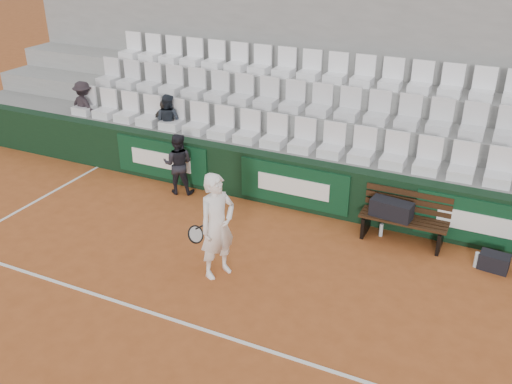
# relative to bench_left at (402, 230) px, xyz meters

# --- Properties ---
(ground) EXTENTS (80.00, 80.00, 0.00)m
(ground) POSITION_rel_bench_left_xyz_m (-1.96, -3.57, -0.23)
(ground) COLOR #AC5426
(ground) RESTS_ON ground
(court_baseline) EXTENTS (18.00, 0.06, 0.01)m
(court_baseline) POSITION_rel_bench_left_xyz_m (-1.96, -3.57, -0.22)
(court_baseline) COLOR white
(court_baseline) RESTS_ON ground
(back_barrier) EXTENTS (18.00, 0.34, 1.00)m
(back_barrier) POSITION_rel_bench_left_xyz_m (-1.90, 0.42, 0.28)
(back_barrier) COLOR black
(back_barrier) RESTS_ON ground
(grandstand_tier_front) EXTENTS (18.00, 0.95, 1.00)m
(grandstand_tier_front) POSITION_rel_bench_left_xyz_m (-1.96, 1.06, 0.28)
(grandstand_tier_front) COLOR gray
(grandstand_tier_front) RESTS_ON ground
(grandstand_tier_mid) EXTENTS (18.00, 0.95, 1.45)m
(grandstand_tier_mid) POSITION_rel_bench_left_xyz_m (-1.96, 2.01, 0.50)
(grandstand_tier_mid) COLOR gray
(grandstand_tier_mid) RESTS_ON ground
(grandstand_tier_back) EXTENTS (18.00, 0.95, 1.90)m
(grandstand_tier_back) POSITION_rel_bench_left_xyz_m (-1.96, 2.96, 0.72)
(grandstand_tier_back) COLOR #989895
(grandstand_tier_back) RESTS_ON ground
(grandstand_rear_wall) EXTENTS (18.00, 0.30, 4.40)m
(grandstand_rear_wall) POSITION_rel_bench_left_xyz_m (-1.96, 3.58, 1.98)
(grandstand_rear_wall) COLOR gray
(grandstand_rear_wall) RESTS_ON ground
(seat_row_front) EXTENTS (11.90, 0.44, 0.63)m
(seat_row_front) POSITION_rel_bench_left_xyz_m (-1.96, 0.88, 1.09)
(seat_row_front) COLOR white
(seat_row_front) RESTS_ON grandstand_tier_front
(seat_row_mid) EXTENTS (11.90, 0.44, 0.63)m
(seat_row_mid) POSITION_rel_bench_left_xyz_m (-1.96, 1.83, 1.54)
(seat_row_mid) COLOR silver
(seat_row_mid) RESTS_ON grandstand_tier_mid
(seat_row_back) EXTENTS (11.90, 0.44, 0.63)m
(seat_row_back) POSITION_rel_bench_left_xyz_m (-1.96, 2.78, 1.99)
(seat_row_back) COLOR white
(seat_row_back) RESTS_ON grandstand_tier_back
(bench_left) EXTENTS (1.50, 0.56, 0.45)m
(bench_left) POSITION_rel_bench_left_xyz_m (0.00, 0.00, 0.00)
(bench_left) COLOR #361F10
(bench_left) RESTS_ON ground
(sports_bag_left) EXTENTS (0.75, 0.40, 0.31)m
(sports_bag_left) POSITION_rel_bench_left_xyz_m (-0.22, -0.04, 0.38)
(sports_bag_left) COLOR black
(sports_bag_left) RESTS_ON bench_left
(sports_bag_ground) EXTENTS (0.48, 0.32, 0.28)m
(sports_bag_ground) POSITION_rel_bench_left_xyz_m (1.54, -0.25, -0.09)
(sports_bag_ground) COLOR black
(sports_bag_ground) RESTS_ON ground
(water_bottle_near) EXTENTS (0.07, 0.07, 0.25)m
(water_bottle_near) POSITION_rel_bench_left_xyz_m (-0.37, 0.02, -0.10)
(water_bottle_near) COLOR silver
(water_bottle_near) RESTS_ON ground
(water_bottle_far) EXTENTS (0.08, 0.08, 0.27)m
(water_bottle_far) POSITION_rel_bench_left_xyz_m (1.28, -0.30, -0.09)
(water_bottle_far) COLOR silver
(water_bottle_far) RESTS_ON ground
(tennis_player) EXTENTS (0.82, 0.75, 1.74)m
(tennis_player) POSITION_rel_bench_left_xyz_m (-2.42, -2.26, 0.64)
(tennis_player) COLOR white
(tennis_player) RESTS_ON ground
(ball_kid) EXTENTS (0.74, 0.66, 1.28)m
(ball_kid) POSITION_rel_bench_left_xyz_m (-4.58, -0.00, 0.41)
(ball_kid) COLOR black
(ball_kid) RESTS_ON ground
(spectator_a) EXTENTS (0.84, 0.58, 1.20)m
(spectator_a) POSITION_rel_bench_left_xyz_m (-7.70, 0.93, 1.37)
(spectator_a) COLOR black
(spectator_a) RESTS_ON grandstand_tier_front
(spectator_b) EXTENTS (0.63, 0.31, 1.05)m
(spectator_b) POSITION_rel_bench_left_xyz_m (-5.47, 0.93, 1.30)
(spectator_b) COLOR #332E29
(spectator_b) RESTS_ON grandstand_tier_front
(spectator_c) EXTENTS (0.60, 0.47, 1.19)m
(spectator_c) POSITION_rel_bench_left_xyz_m (-5.39, 0.93, 1.37)
(spectator_c) COLOR #1F252F
(spectator_c) RESTS_ON grandstand_tier_front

